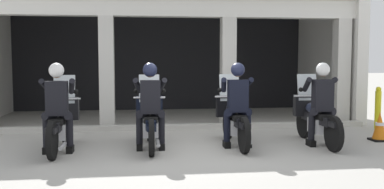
{
  "coord_description": "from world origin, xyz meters",
  "views": [
    {
      "loc": [
        -1.01,
        -7.91,
        1.63
      ],
      "look_at": [
        0.0,
        0.25,
        0.97
      ],
      "focal_mm": 40.25,
      "sensor_mm": 36.0,
      "label": 1
    }
  ],
  "objects_px": {
    "motorcycle_far_right": "(315,118)",
    "police_officer_far_right": "(322,97)",
    "police_officer_far_left": "(57,100)",
    "motorcycle_center_left": "(150,120)",
    "traffic_cone_flank": "(380,127)",
    "motorcycle_center_right": "(234,119)",
    "police_officer_center_left": "(150,99)",
    "police_officer_center_right": "(237,97)",
    "bollard_kerbside": "(378,108)",
    "motorcycle_far_left": "(61,122)"
  },
  "relations": [
    {
      "from": "motorcycle_far_right",
      "to": "police_officer_far_right",
      "type": "relative_size",
      "value": 1.29
    },
    {
      "from": "motorcycle_center_right",
      "to": "bollard_kerbside",
      "type": "distance_m",
      "value": 4.06
    },
    {
      "from": "motorcycle_center_left",
      "to": "police_officer_center_left",
      "type": "height_order",
      "value": "police_officer_center_left"
    },
    {
      "from": "police_officer_center_left",
      "to": "traffic_cone_flank",
      "type": "relative_size",
      "value": 2.69
    },
    {
      "from": "police_officer_far_left",
      "to": "police_officer_far_right",
      "type": "distance_m",
      "value": 4.85
    },
    {
      "from": "motorcycle_far_left",
      "to": "police_officer_far_left",
      "type": "bearing_deg",
      "value": -78.72
    },
    {
      "from": "police_officer_far_right",
      "to": "traffic_cone_flank",
      "type": "relative_size",
      "value": 2.69
    },
    {
      "from": "traffic_cone_flank",
      "to": "bollard_kerbside",
      "type": "relative_size",
      "value": 0.59
    },
    {
      "from": "motorcycle_far_left",
      "to": "bollard_kerbside",
      "type": "bearing_deg",
      "value": 23.79
    },
    {
      "from": "motorcycle_center_right",
      "to": "traffic_cone_flank",
      "type": "distance_m",
      "value": 3.02
    },
    {
      "from": "motorcycle_center_right",
      "to": "motorcycle_far_right",
      "type": "bearing_deg",
      "value": 15.0
    },
    {
      "from": "motorcycle_far_right",
      "to": "bollard_kerbside",
      "type": "distance_m",
      "value": 2.65
    },
    {
      "from": "bollard_kerbside",
      "to": "traffic_cone_flank",
      "type": "bearing_deg",
      "value": -119.02
    },
    {
      "from": "police_officer_center_right",
      "to": "bollard_kerbside",
      "type": "bearing_deg",
      "value": 41.52
    },
    {
      "from": "police_officer_center_right",
      "to": "traffic_cone_flank",
      "type": "height_order",
      "value": "police_officer_center_right"
    },
    {
      "from": "police_officer_center_left",
      "to": "motorcycle_far_right",
      "type": "distance_m",
      "value": 3.28
    },
    {
      "from": "police_officer_far_left",
      "to": "police_officer_far_right",
      "type": "bearing_deg",
      "value": 11.97
    },
    {
      "from": "motorcycle_far_left",
      "to": "motorcycle_center_right",
      "type": "height_order",
      "value": "same"
    },
    {
      "from": "motorcycle_center_left",
      "to": "police_officer_center_left",
      "type": "bearing_deg",
      "value": -73.61
    },
    {
      "from": "police_officer_center_left",
      "to": "police_officer_far_right",
      "type": "height_order",
      "value": "same"
    },
    {
      "from": "motorcycle_far_left",
      "to": "bollard_kerbside",
      "type": "relative_size",
      "value": 2.03
    },
    {
      "from": "motorcycle_far_right",
      "to": "bollard_kerbside",
      "type": "bearing_deg",
      "value": 51.37
    },
    {
      "from": "police_officer_far_left",
      "to": "police_officer_center_left",
      "type": "xyz_separation_m",
      "value": [
        1.62,
        0.07,
        0.0
      ]
    },
    {
      "from": "police_officer_center_left",
      "to": "police_officer_center_right",
      "type": "distance_m",
      "value": 1.62
    },
    {
      "from": "police_officer_far_left",
      "to": "traffic_cone_flank",
      "type": "relative_size",
      "value": 2.69
    },
    {
      "from": "traffic_cone_flank",
      "to": "motorcycle_center_right",
      "type": "bearing_deg",
      "value": 179.98
    },
    {
      "from": "motorcycle_far_right",
      "to": "police_officer_far_right",
      "type": "height_order",
      "value": "police_officer_far_right"
    },
    {
      "from": "motorcycle_center_right",
      "to": "police_officer_center_right",
      "type": "distance_m",
      "value": 0.52
    },
    {
      "from": "motorcycle_center_right",
      "to": "police_officer_center_right",
      "type": "height_order",
      "value": "police_officer_center_right"
    },
    {
      "from": "traffic_cone_flank",
      "to": "police_officer_far_right",
      "type": "bearing_deg",
      "value": -165.99
    },
    {
      "from": "police_officer_far_left",
      "to": "motorcycle_far_right",
      "type": "xyz_separation_m",
      "value": [
        4.86,
        0.32,
        -0.44
      ]
    },
    {
      "from": "motorcycle_center_left",
      "to": "motorcycle_far_right",
      "type": "xyz_separation_m",
      "value": [
        3.24,
        -0.04,
        0.0
      ]
    },
    {
      "from": "bollard_kerbside",
      "to": "motorcycle_far_left",
      "type": "bearing_deg",
      "value": -167.75
    },
    {
      "from": "police_officer_far_left",
      "to": "motorcycle_center_right",
      "type": "distance_m",
      "value": 3.29
    },
    {
      "from": "police_officer_center_right",
      "to": "police_officer_far_right",
      "type": "xyz_separation_m",
      "value": [
        1.62,
        -0.07,
        0.0
      ]
    },
    {
      "from": "motorcycle_center_left",
      "to": "motorcycle_center_right",
      "type": "height_order",
      "value": "same"
    },
    {
      "from": "police_officer_far_left",
      "to": "bollard_kerbside",
      "type": "height_order",
      "value": "police_officer_far_left"
    },
    {
      "from": "motorcycle_center_right",
      "to": "police_officer_far_left",
      "type": "bearing_deg",
      "value": -155.9
    },
    {
      "from": "police_officer_far_left",
      "to": "police_officer_center_right",
      "type": "xyz_separation_m",
      "value": [
        3.24,
        0.1,
        0.0
      ]
    },
    {
      "from": "police_officer_far_left",
      "to": "police_officer_center_left",
      "type": "distance_m",
      "value": 1.62
    },
    {
      "from": "motorcycle_far_left",
      "to": "traffic_cone_flank",
      "type": "bearing_deg",
      "value": 12.46
    },
    {
      "from": "motorcycle_far_right",
      "to": "traffic_cone_flank",
      "type": "relative_size",
      "value": 3.46
    },
    {
      "from": "motorcycle_center_left",
      "to": "motorcycle_far_right",
      "type": "relative_size",
      "value": 1.0
    },
    {
      "from": "police_officer_far_left",
      "to": "bollard_kerbside",
      "type": "bearing_deg",
      "value": 25.98
    },
    {
      "from": "motorcycle_far_left",
      "to": "police_officer_far_left",
      "type": "relative_size",
      "value": 1.29
    },
    {
      "from": "motorcycle_center_right",
      "to": "police_officer_far_right",
      "type": "distance_m",
      "value": 1.71
    },
    {
      "from": "motorcycle_center_left",
      "to": "police_officer_far_right",
      "type": "distance_m",
      "value": 3.28
    },
    {
      "from": "motorcycle_center_right",
      "to": "traffic_cone_flank",
      "type": "xyz_separation_m",
      "value": [
        3.01,
        -0.0,
        -0.21
      ]
    },
    {
      "from": "police_officer_far_right",
      "to": "bollard_kerbside",
      "type": "bearing_deg",
      "value": 56.12
    },
    {
      "from": "motorcycle_center_left",
      "to": "motorcycle_far_right",
      "type": "distance_m",
      "value": 3.24
    }
  ]
}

